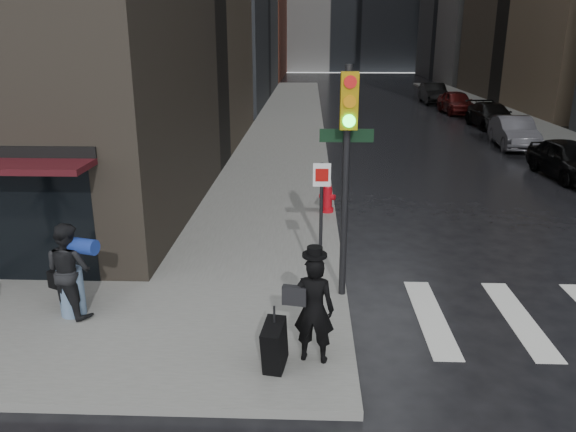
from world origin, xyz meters
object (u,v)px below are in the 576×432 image
traffic_light (345,154)px  parked_car_5 (433,93)px  parked_car_2 (514,132)px  man_jeans (69,269)px  parked_car_3 (491,115)px  parked_car_4 (456,102)px  parked_car_1 (569,159)px  fire_hydrant (327,199)px  man_overcoat (306,315)px

traffic_light → parked_car_5: 34.78m
parked_car_2 → man_jeans: bearing=-123.4°
parked_car_3 → parked_car_4: (-0.51, 5.84, 0.06)m
man_jeans → parked_car_1: size_ratio=0.43×
man_jeans → fire_hydrant: 7.90m
man_overcoat → man_jeans: (-4.18, 1.40, 0.07)m
parked_car_4 → parked_car_5: parked_car_5 is taller
fire_hydrant → parked_car_3: parked_car_3 is taller
parked_car_3 → traffic_light: bearing=-116.0°
man_jeans → fire_hydrant: (4.73, 6.31, -0.50)m
parked_car_5 → man_jeans: bearing=-110.2°
parked_car_2 → parked_car_3: size_ratio=0.92×
man_overcoat → parked_car_1: man_overcoat is taller
man_overcoat → parked_car_4: man_overcoat is taller
fire_hydrant → parked_car_3: bearing=59.9°
parked_car_2 → parked_car_3: bearing=87.8°
man_jeans → traffic_light: 5.28m
fire_hydrant → parked_car_2: 13.86m
man_overcoat → traffic_light: size_ratio=0.44×
traffic_light → parked_car_3: (9.47, 21.93, -2.26)m
man_overcoat → traffic_light: bearing=-95.7°
man_overcoat → fire_hydrant: man_overcoat is taller
fire_hydrant → parked_car_4: size_ratio=0.19×
traffic_light → fire_hydrant: traffic_light is taller
man_overcoat → man_jeans: bearing=-8.4°
parked_car_1 → parked_car_2: (0.03, 5.84, 0.01)m
parked_car_4 → man_overcoat: bearing=-109.8°
fire_hydrant → parked_car_2: size_ratio=0.19×
traffic_light → man_jeans: bearing=-170.1°
man_overcoat → parked_car_5: size_ratio=0.42×
parked_car_1 → parked_car_5: (-0.01, 23.36, 0.05)m
traffic_light → parked_car_2: bearing=60.7°
man_jeans → parked_car_3: size_ratio=0.37×
man_jeans → parked_car_3: bearing=-96.0°
traffic_light → parked_car_4: bearing=71.2°
man_overcoat → parked_car_5: 37.11m
man_overcoat → fire_hydrant: bearing=-84.0°
parked_car_1 → parked_car_2: bearing=85.7°
man_overcoat → parked_car_5: man_overcoat is taller
man_overcoat → parked_car_3: size_ratio=0.41×
traffic_light → fire_hydrant: size_ratio=5.28×
man_overcoat → fire_hydrant: (0.55, 7.71, -0.43)m
parked_car_1 → parked_car_3: (0.79, 11.68, -0.02)m
parked_car_5 → parked_car_3: bearing=-84.9°
parked_car_1 → parked_car_5: size_ratio=0.90×
traffic_light → parked_car_1: (8.68, 10.25, -2.24)m
man_overcoat → traffic_light: (0.65, 2.31, 1.99)m
parked_car_1 → parked_car_4: parked_car_4 is taller
parked_car_5 → man_overcoat: bearing=-103.4°
parked_car_2 → parked_car_5: (-0.04, 17.52, 0.04)m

